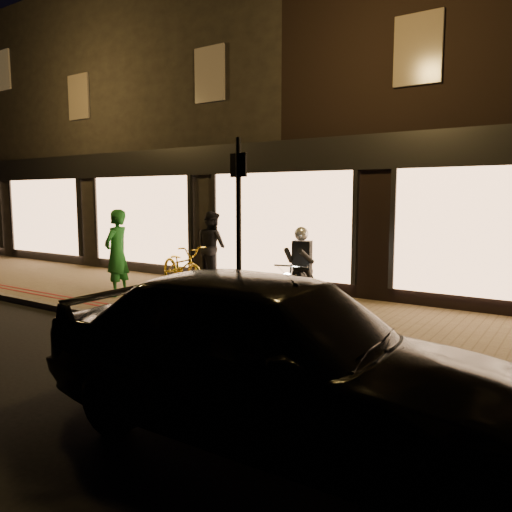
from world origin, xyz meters
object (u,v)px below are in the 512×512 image
at_px(motorcycle, 299,280).
at_px(parked_car, 272,351).
at_px(sign_post, 239,227).
at_px(bicycle_gold, 182,267).
at_px(person_green, 117,253).

height_order(motorcycle, parked_car, motorcycle).
distance_m(motorcycle, sign_post, 2.14).
distance_m(bicycle_gold, parked_car, 7.20).
bearing_deg(person_green, sign_post, 60.69).
bearing_deg(bicycle_gold, person_green, 179.31).
bearing_deg(motorcycle, sign_post, -103.92).
distance_m(person_green, parked_car, 6.87).
relative_size(motorcycle, parked_car, 0.40).
relative_size(motorcycle, bicycle_gold, 0.98).
bearing_deg(person_green, bicycle_gold, 143.55).
relative_size(motorcycle, person_green, 1.03).
relative_size(sign_post, person_green, 1.61).
bearing_deg(bicycle_gold, motorcycle, -79.12).
height_order(sign_post, person_green, sign_post).
xyz_separation_m(motorcycle, bicycle_gold, (-3.48, 0.68, -0.10)).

